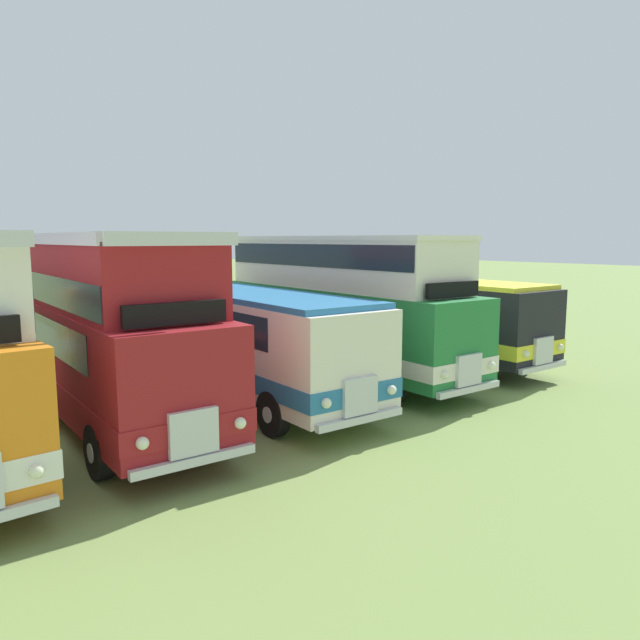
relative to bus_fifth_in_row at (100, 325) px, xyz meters
name	(u,v)px	position (x,y,z in m)	size (l,w,h in m)	color
ground_plane	(18,435)	(-1.93, 0.08, -2.36)	(200.00, 200.00, 0.00)	#7A934C
bus_fifth_in_row	(100,325)	(0.00, 0.00, 0.00)	(2.94, 10.38, 4.52)	maroon
bus_sixth_in_row	(239,334)	(3.84, 0.03, -0.60)	(2.95, 10.63, 2.99)	silver
bus_seventh_in_row	(340,299)	(7.69, 0.15, 0.11)	(2.90, 10.41, 4.49)	#237538
bus_eighth_in_row	(415,312)	(11.53, 0.43, -0.60)	(2.78, 10.54, 2.99)	black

